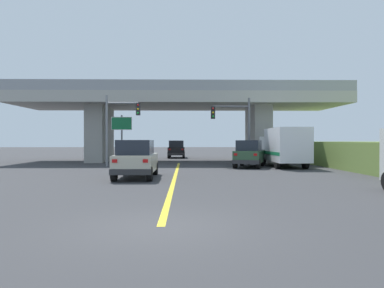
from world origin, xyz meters
name	(u,v)px	position (x,y,z in m)	size (l,w,h in m)	color
ground	(179,161)	(0.00, 26.42, 0.00)	(160.00, 160.00, 0.00)	#353538
overpass_bridge	(179,109)	(0.00, 26.42, 5.01)	(30.31, 8.71, 7.14)	#A8A59E
lane_divider_stripe	(175,176)	(0.00, 11.89, 0.00)	(0.20, 23.78, 0.01)	yellow
suv_lead	(136,159)	(-2.04, 10.91, 1.01)	(1.99, 4.55, 2.02)	#B7B29E
suv_crossing	(249,154)	(5.37, 18.67, 1.01)	(3.08, 4.67, 2.02)	#2D4C33
box_truck	(284,146)	(8.09, 19.09, 1.56)	(2.33, 6.90, 2.93)	silver
sedan_oncoming	(176,149)	(-0.46, 34.04, 1.01)	(1.94, 4.63, 2.02)	black
traffic_signal_nearside	(236,123)	(4.48, 19.62, 3.38)	(3.05, 0.36, 5.31)	#56595E
traffic_signal_farside	(118,121)	(-4.64, 19.77, 3.51)	(2.68, 0.36, 5.51)	slate
highway_sign	(122,128)	(-4.93, 23.03, 3.11)	(1.78, 0.17, 4.21)	#56595E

